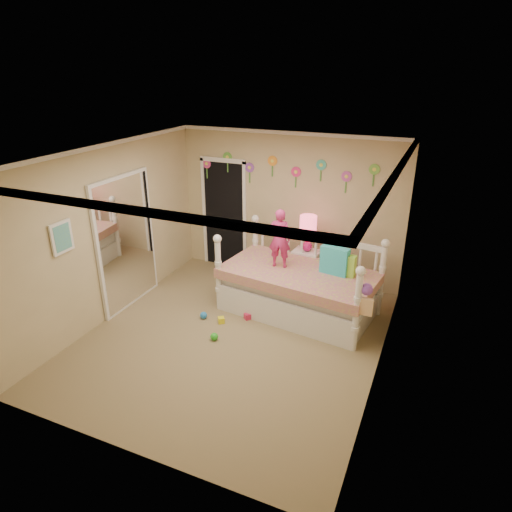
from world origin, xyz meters
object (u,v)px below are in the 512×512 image
at_px(daybed, 299,274).
at_px(child, 280,238).
at_px(table_lamp, 308,228).
at_px(nightstand, 306,271).

height_order(daybed, child, child).
xyz_separation_m(child, table_lamp, (0.23, 0.70, -0.03)).
relative_size(child, table_lamp, 1.51).
bearing_deg(table_lamp, nightstand, 0.00).
distance_m(nightstand, table_lamp, 0.77).
bearing_deg(table_lamp, daybed, -81.85).
xyz_separation_m(nightstand, table_lamp, (0.00, 0.00, 0.77)).
relative_size(child, nightstand, 1.25).
relative_size(daybed, table_lamp, 3.85).
bearing_deg(daybed, nightstand, 105.68).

